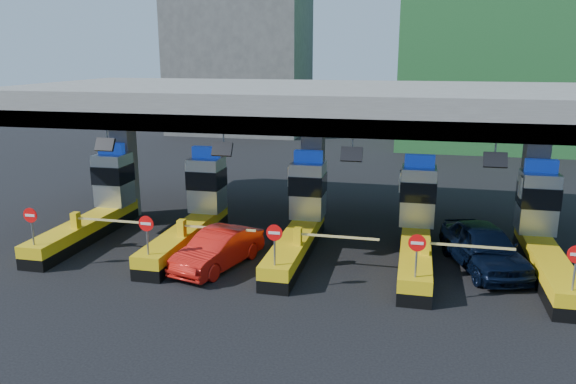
# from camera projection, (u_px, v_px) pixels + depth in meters

# --- Properties ---
(ground) EXTENTS (120.00, 120.00, 0.00)m
(ground) POSITION_uv_depth(u_px,v_px,m) (300.00, 249.00, 25.01)
(ground) COLOR black
(ground) RESTS_ON ground
(toll_canopy) EXTENTS (28.00, 12.09, 7.00)m
(toll_canopy) POSITION_uv_depth(u_px,v_px,m) (313.00, 105.00, 26.24)
(toll_canopy) COLOR slate
(toll_canopy) RESTS_ON ground
(toll_lane_far_left) EXTENTS (4.43, 8.00, 4.16)m
(toll_lane_far_left) POSITION_uv_depth(u_px,v_px,m) (99.00, 204.00, 27.09)
(toll_lane_far_left) COLOR black
(toll_lane_far_left) RESTS_ON ground
(toll_lane_left) EXTENTS (4.43, 8.00, 4.16)m
(toll_lane_left) POSITION_uv_depth(u_px,v_px,m) (196.00, 211.00, 26.01)
(toll_lane_left) COLOR black
(toll_lane_left) RESTS_ON ground
(toll_lane_center) EXTENTS (4.43, 8.00, 4.16)m
(toll_lane_center) POSITION_uv_depth(u_px,v_px,m) (302.00, 217.00, 24.94)
(toll_lane_center) COLOR black
(toll_lane_center) RESTS_ON ground
(toll_lane_right) EXTENTS (4.43, 8.00, 4.16)m
(toll_lane_right) POSITION_uv_depth(u_px,v_px,m) (417.00, 225.00, 23.86)
(toll_lane_right) COLOR black
(toll_lane_right) RESTS_ON ground
(toll_lane_far_right) EXTENTS (4.43, 8.00, 4.16)m
(toll_lane_far_right) POSITION_uv_depth(u_px,v_px,m) (542.00, 233.00, 22.78)
(toll_lane_far_right) COLOR black
(toll_lane_far_right) RESTS_ON ground
(bg_building_concrete) EXTENTS (14.00, 10.00, 18.00)m
(bg_building_concrete) POSITION_uv_depth(u_px,v_px,m) (240.00, 48.00, 59.90)
(bg_building_concrete) COLOR #4C4C49
(bg_building_concrete) RESTS_ON ground
(van) EXTENTS (3.69, 5.79, 1.84)m
(van) POSITION_uv_depth(u_px,v_px,m) (484.00, 247.00, 22.58)
(van) COLOR black
(van) RESTS_ON ground
(red_car) EXTENTS (2.84, 4.92, 1.53)m
(red_car) POSITION_uv_depth(u_px,v_px,m) (218.00, 249.00, 22.76)
(red_car) COLOR red
(red_car) RESTS_ON ground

